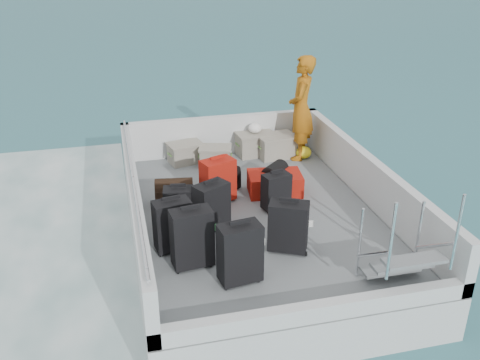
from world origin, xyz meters
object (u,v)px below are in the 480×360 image
object	(u,v)px
suitcase_6	(288,227)
crate_2	(255,144)
suitcase_0	(192,239)
crate_1	(215,157)
suitcase_4	(212,207)
suitcase_2	(179,208)
suitcase_3	(240,254)
crate_3	(276,147)
suitcase_8	(275,183)
suitcase_5	(218,181)
suitcase_7	(276,192)
crate_0	(185,154)
suitcase_1	(173,226)
passenger	(301,108)

from	to	relation	value
suitcase_6	crate_2	bearing A→B (deg)	108.21
suitcase_0	crate_1	distance (m)	3.13
crate_1	suitcase_4	bearing A→B (deg)	-102.62
suitcase_6	suitcase_2	bearing A→B (deg)	169.96
suitcase_3	crate_3	distance (m)	3.89
suitcase_8	crate_3	size ratio (longest dim) A/B	1.29
suitcase_6	crate_3	xyz separation A→B (m)	(0.80, 3.06, -0.14)
suitcase_4	suitcase_6	distance (m)	1.13
suitcase_5	suitcase_7	distance (m)	0.90
crate_1	crate_3	bearing A→B (deg)	6.56
crate_1	suitcase_0	bearing A→B (deg)	-106.49
suitcase_6	suitcase_3	bearing A→B (deg)	-119.86
suitcase_4	crate_0	xyz separation A→B (m)	(-0.00, 2.43, -0.17)
suitcase_0	suitcase_5	distance (m)	1.75
suitcase_1	suitcase_2	world-z (taller)	suitcase_1
suitcase_6	crate_0	bearing A→B (deg)	130.94
crate_1	suitcase_6	bearing A→B (deg)	-83.19
suitcase_0	suitcase_3	xyz separation A→B (m)	(0.48, -0.45, -0.01)
suitcase_8	crate_3	bearing A→B (deg)	-10.39
suitcase_1	crate_1	distance (m)	2.78
suitcase_5	crate_0	xyz separation A→B (m)	(-0.26, 1.62, -0.17)
suitcase_2	crate_1	xyz separation A→B (m)	(0.91, 2.01, -0.14)
suitcase_0	suitcase_4	xyz separation A→B (m)	(0.40, 0.82, -0.04)
suitcase_6	crate_1	xyz separation A→B (m)	(-0.35, 2.93, -0.18)
suitcase_7	crate_3	xyz separation A→B (m)	(0.61, 1.96, -0.09)
suitcase_7	suitcase_0	bearing A→B (deg)	-154.70
suitcase_2	crate_0	size ratio (longest dim) A/B	1.07
suitcase_0	suitcase_8	bearing A→B (deg)	40.35
suitcase_0	suitcase_2	distance (m)	0.98
suitcase_4	crate_3	world-z (taller)	suitcase_4
suitcase_3	suitcase_4	distance (m)	1.27
suitcase_3	suitcase_4	world-z (taller)	suitcase_3
suitcase_2	suitcase_7	bearing A→B (deg)	16.37
suitcase_5	crate_0	bearing A→B (deg)	79.34
suitcase_6	suitcase_7	size ratio (longest dim) A/B	1.20
suitcase_5	suitcase_8	distance (m)	0.94
suitcase_2	suitcase_8	bearing A→B (deg)	33.41
suitcase_1	crate_3	distance (m)	3.49
suitcase_3	suitcase_5	bearing A→B (deg)	77.07
suitcase_0	suitcase_8	size ratio (longest dim) A/B	0.92
suitcase_8	passenger	world-z (taller)	passenger
suitcase_4	suitcase_8	xyz separation A→B (m)	(1.17, 0.88, -0.18)
crate_1	passenger	distance (m)	1.72
suitcase_1	suitcase_5	bearing A→B (deg)	45.34
suitcase_6	suitcase_8	bearing A→B (deg)	104.64
suitcase_7	suitcase_1	bearing A→B (deg)	-169.24
suitcase_8	crate_2	distance (m)	1.63
suitcase_3	crate_0	size ratio (longest dim) A/B	1.34
suitcase_6	suitcase_8	world-z (taller)	suitcase_6
suitcase_6	crate_0	world-z (taller)	suitcase_6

